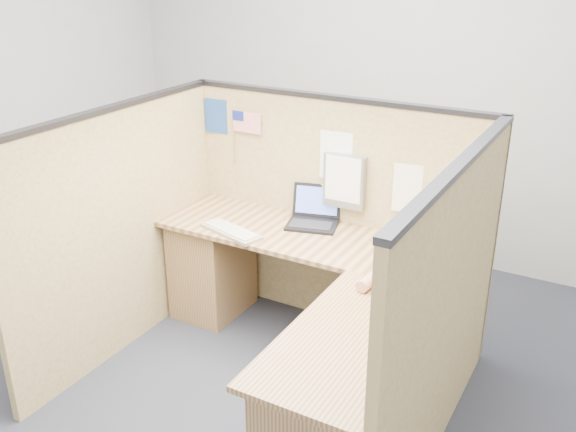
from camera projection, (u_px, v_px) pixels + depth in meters
The scene contains 13 objects.
floor at pixel (254, 396), 3.63m from camera, with size 5.00×5.00×0.00m, color black.
wall_back at pixel (407, 82), 4.90m from camera, with size 5.00×5.00×0.00m, color #A0A2A5.
cubicle_partitions at pixel (291, 246), 3.68m from camera, with size 2.06×1.83×1.53m.
l_desk at pixel (307, 322), 3.63m from camera, with size 1.95×1.75×0.73m.
laptop at pixel (317, 215), 4.06m from camera, with size 0.36×0.37×0.22m.
keyboard at pixel (231, 231), 3.93m from camera, with size 0.45×0.26×0.03m.
mouse at pixel (383, 266), 3.48m from camera, with size 0.10×0.06×0.04m, color silver.
hand_forearm at pixel (376, 274), 3.37m from camera, with size 0.10×0.35×0.07m.
blue_poster at pixel (216, 116), 4.31m from camera, with size 0.17×0.00×0.23m, color navy.
american_flag at pixel (243, 124), 4.20m from camera, with size 0.22×0.01×0.38m.
file_holder at pixel (344, 181), 3.96m from camera, with size 0.27×0.05×0.34m.
paper_left at pixel (338, 156), 3.95m from camera, with size 0.24×0.00×0.31m, color white.
paper_right at pixel (413, 189), 3.78m from camera, with size 0.23×0.00×0.30m, color white.
Camera 1 is at (1.62, -2.48, 2.34)m, focal length 40.00 mm.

